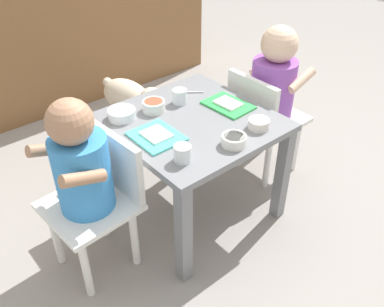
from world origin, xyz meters
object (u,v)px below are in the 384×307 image
seated_child_left (85,170)px  water_cup_right (183,154)px  cereal_bowl_right_side (234,140)px  seated_child_right (272,87)px  dog (132,99)px  veggie_bowl_near (259,123)px  spoon_by_left_tray (189,92)px  dining_table (192,137)px  food_tray_left (156,136)px  water_cup_left (180,97)px  food_tray_right (228,105)px  veggie_bowl_far (154,106)px  cereal_bowl_left_side (122,114)px

seated_child_left → water_cup_right: seated_child_left is taller
seated_child_left → cereal_bowl_right_side: (0.45, -0.22, 0.04)m
seated_child_right → cereal_bowl_right_side: size_ratio=8.21×
water_cup_right → cereal_bowl_right_side: bearing=-12.2°
dog → veggie_bowl_near: (0.00, -0.85, 0.25)m
spoon_by_left_tray → water_cup_right: bearing=-132.3°
dining_table → veggie_bowl_near: (0.14, -0.20, 0.10)m
seated_child_right → food_tray_left: size_ratio=3.97×
water_cup_left → food_tray_right: bearing=-47.8°
seated_child_right → veggie_bowl_far: seated_child_right is taller
water_cup_right → veggie_bowl_far: (0.12, 0.32, -0.00)m
seated_child_left → seated_child_right: 0.89m
cereal_bowl_left_side → water_cup_right: bearing=-89.1°
water_cup_left → water_cup_right: 0.38m
cereal_bowl_right_side → veggie_bowl_far: (-0.07, 0.36, 0.00)m
food_tray_left → water_cup_left: bearing=33.0°
dog → water_cup_right: (-0.33, -0.82, 0.25)m
dining_table → cereal_bowl_right_side: cereal_bowl_right_side is taller
dining_table → dog: size_ratio=1.33×
seated_child_right → dog: (-0.31, 0.65, -0.22)m
seated_child_right → dining_table: bearing=-179.9°
food_tray_left → cereal_bowl_right_side: 0.27m
water_cup_left → cereal_bowl_left_side: bearing=169.3°
cereal_bowl_left_side → dining_table: bearing=-41.7°
seated_child_left → veggie_bowl_far: size_ratio=7.94×
food_tray_right → veggie_bowl_far: (-0.24, 0.16, 0.02)m
cereal_bowl_right_side → spoon_by_left_tray: cereal_bowl_right_side is taller
seated_child_right → food_tray_right: size_ratio=3.68×
seated_child_left → food_tray_left: seated_child_left is taller
water_cup_right → cereal_bowl_right_side: 0.20m
dining_table → veggie_bowl_far: veggie_bowl_far is taller
water_cup_left → veggie_bowl_far: 0.12m
seated_child_left → veggie_bowl_far: (0.37, 0.14, 0.04)m
dining_table → cereal_bowl_left_side: 0.28m
food_tray_left → water_cup_right: (-0.02, -0.16, 0.02)m
seated_child_right → cereal_bowl_left_side: seated_child_right is taller
food_tray_right → spoon_by_left_tray: size_ratio=2.19×
dining_table → food_tray_left: 0.19m
veggie_bowl_far → cereal_bowl_right_side: bearing=-78.7°
food_tray_right → seated_child_right: bearing=2.9°
dining_table → food_tray_right: food_tray_right is taller
veggie_bowl_near → veggie_bowl_far: bearing=121.8°
food_tray_right → cereal_bowl_right_side: cereal_bowl_right_side is taller
cereal_bowl_left_side → spoon_by_left_tray: size_ratio=1.19×
dining_table → water_cup_left: (0.04, 0.13, 0.10)m
water_cup_left → water_cup_right: size_ratio=0.99×
seated_child_right → cereal_bowl_right_side: seated_child_right is taller
water_cup_right → food_tray_left: bearing=84.4°
food_tray_left → spoon_by_left_tray: bearing=31.4°
dog → food_tray_right: (0.03, -0.66, 0.23)m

